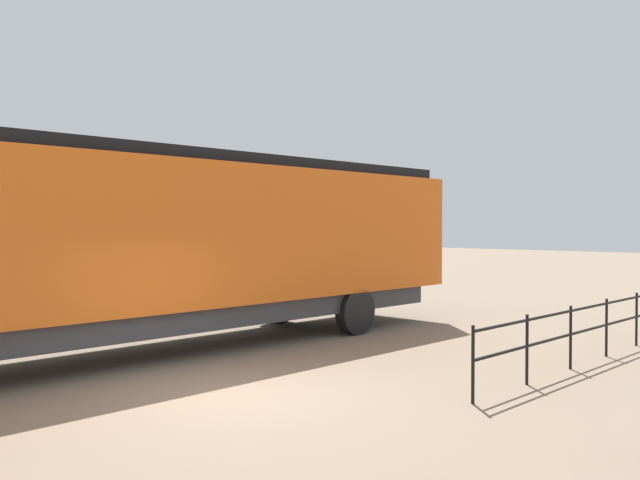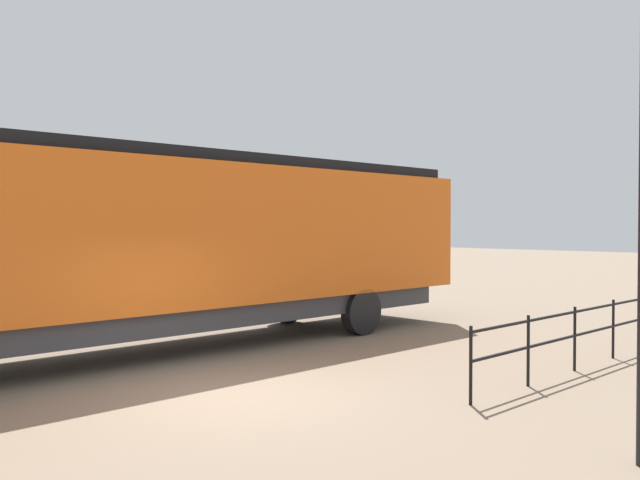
# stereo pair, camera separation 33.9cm
# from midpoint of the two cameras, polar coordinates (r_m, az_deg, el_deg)

# --- Properties ---
(ground_plane) EXTENTS (120.00, 120.00, 0.00)m
(ground_plane) POSITION_cam_midpoint_polar(r_m,az_deg,el_deg) (10.57, -6.33, -12.98)
(ground_plane) COLOR #84705B
(locomotive) EXTENTS (3.00, 18.90, 4.09)m
(locomotive) POSITION_cam_midpoint_polar(r_m,az_deg,el_deg) (13.64, -15.89, -0.04)
(locomotive) COLOR orange
(locomotive) RESTS_ON ground_plane
(platform_fence) EXTENTS (0.05, 8.28, 1.15)m
(platform_fence) POSITION_cam_midpoint_polar(r_m,az_deg,el_deg) (13.75, 22.86, -6.63)
(platform_fence) COLOR black
(platform_fence) RESTS_ON ground_plane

